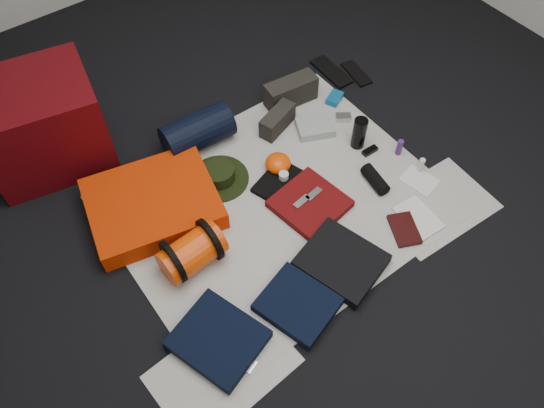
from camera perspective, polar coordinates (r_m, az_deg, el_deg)
floor at (r=2.75m, az=0.54°, el=-0.13°), size 4.50×4.50×0.02m
newspaper_mat at (r=2.74m, az=0.54°, el=0.03°), size 1.60×1.30×0.01m
newspaper_sheet_front_left at (r=2.36m, az=-5.28°, el=-17.22°), size 0.61×0.44×0.00m
newspaper_sheet_front_right at (r=2.86m, az=17.18°, el=-0.20°), size 0.60×0.43×0.00m
red_cabinet at (r=3.01m, az=-23.52°, el=7.87°), size 0.68×0.60×0.49m
sleeping_pad at (r=2.74m, az=-12.67°, el=0.03°), size 0.73×0.64×0.11m
stuff_sack at (r=2.51m, az=-8.58°, el=-5.17°), size 0.31×0.20×0.18m
sack_strap_left at (r=2.48m, az=-10.61°, el=-6.10°), size 0.02×0.22×0.22m
sack_strap_right at (r=2.51m, az=-6.71°, el=-3.79°), size 0.03×0.22×0.22m
navy_duffel at (r=2.95m, az=-8.00°, el=7.75°), size 0.40×0.22×0.20m
boonie_brim at (r=2.85m, az=-5.71°, el=2.75°), size 0.40×0.40×0.01m
boonie_crown at (r=2.82m, az=-5.78°, el=3.28°), size 0.17×0.17×0.07m
hiking_boot_left at (r=3.04m, az=0.58°, el=8.99°), size 0.26×0.16×0.12m
hiking_boot_right at (r=3.19m, az=2.03°, el=11.98°), size 0.32×0.15×0.16m
flip_flop_left at (r=3.45m, az=6.41°, el=13.95°), size 0.12×0.31×0.02m
flip_flop_right at (r=3.46m, az=9.06°, el=13.72°), size 0.13×0.25×0.01m
trousers_navy_a at (r=2.37m, az=-5.81°, el=-14.26°), size 0.41×0.44×0.06m
trousers_navy_b at (r=2.43m, az=2.77°, el=-10.73°), size 0.36×0.39×0.05m
trousers_charcoal at (r=2.55m, az=7.46°, el=-6.16°), size 0.41×0.44×0.06m
black_tshirt at (r=2.80m, az=1.30°, el=2.08°), size 0.33×0.32×0.03m
red_shirt at (r=2.72m, az=4.09°, el=0.03°), size 0.37×0.37×0.04m
orange_stuff_sack at (r=2.85m, az=0.65°, el=4.40°), size 0.15×0.15×0.09m
first_aid_pouch at (r=3.06m, az=4.66°, el=8.20°), size 0.25×0.22×0.05m
water_bottle at (r=2.96m, az=9.36°, el=7.54°), size 0.09×0.09×0.19m
speaker at (r=2.84m, az=11.03°, el=2.61°), size 0.10×0.19×0.07m
compact_camera at (r=3.14m, az=7.67°, el=9.21°), size 0.10×0.09×0.03m
cyan_case at (r=3.25m, az=6.75°, el=11.24°), size 0.13×0.11×0.04m
toiletry_purple at (r=3.00m, az=13.55°, el=5.95°), size 0.04×0.04×0.10m
toiletry_clear at (r=2.95m, az=15.73°, el=4.04°), size 0.03×0.03×0.09m
paperback_book at (r=2.72m, az=14.04°, el=-2.66°), size 0.19×0.22×0.03m
map_booklet at (r=2.78m, az=15.48°, el=-1.41°), size 0.17×0.24×0.01m
map_printout at (r=2.94m, az=15.58°, el=2.48°), size 0.17×0.21×0.01m
sunglasses at (r=3.00m, az=10.49°, el=5.65°), size 0.09×0.04×0.02m
key_cluster at (r=2.35m, az=-2.60°, el=-16.83°), size 0.08×0.08×0.01m
tape_roll at (r=2.80m, az=1.26°, el=3.05°), size 0.05×0.05×0.04m
energy_bar_a at (r=2.69m, az=3.20°, el=0.25°), size 0.10×0.05×0.01m
energy_bar_b at (r=2.72m, az=4.51°, el=1.06°), size 0.10×0.05×0.01m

